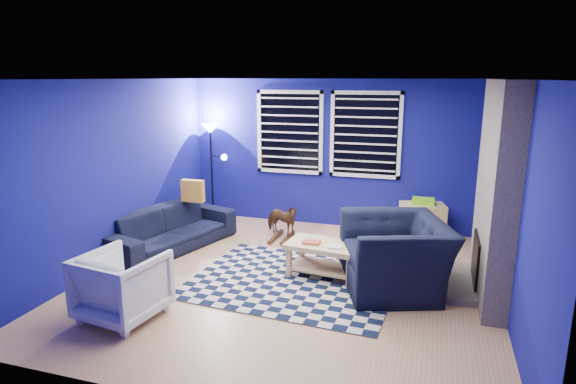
% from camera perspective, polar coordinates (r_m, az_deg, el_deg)
% --- Properties ---
extents(floor, '(5.00, 5.00, 0.00)m').
position_cam_1_polar(floor, '(6.22, 0.16, -10.45)').
color(floor, tan).
rests_on(floor, ground).
extents(ceiling, '(5.00, 5.00, 0.00)m').
position_cam_1_polar(ceiling, '(5.69, 0.17, 13.23)').
color(ceiling, white).
rests_on(ceiling, wall_back).
extents(wall_back, '(5.00, 0.00, 5.00)m').
position_cam_1_polar(wall_back, '(8.21, 5.30, 4.49)').
color(wall_back, navy).
rests_on(wall_back, floor).
extents(wall_left, '(0.00, 5.00, 5.00)m').
position_cam_1_polar(wall_left, '(6.97, -19.91, 2.12)').
color(wall_left, navy).
rests_on(wall_left, floor).
extents(wall_right, '(0.00, 5.00, 5.00)m').
position_cam_1_polar(wall_right, '(5.65, 25.20, -0.87)').
color(wall_right, navy).
rests_on(wall_right, floor).
extents(fireplace, '(0.65, 2.00, 2.50)m').
position_cam_1_polar(fireplace, '(6.13, 23.25, -0.16)').
color(fireplace, gray).
rests_on(fireplace, floor).
extents(window_left, '(1.17, 0.06, 1.42)m').
position_cam_1_polar(window_left, '(8.31, 0.19, 7.09)').
color(window_left, black).
rests_on(window_left, wall_back).
extents(window_right, '(1.17, 0.06, 1.42)m').
position_cam_1_polar(window_right, '(8.03, 9.16, 6.69)').
color(window_right, black).
rests_on(window_right, wall_back).
extents(tv, '(0.07, 1.00, 0.58)m').
position_cam_1_polar(tv, '(7.56, 22.96, 3.86)').
color(tv, black).
rests_on(tv, wall_right).
extents(rug, '(2.63, 2.16, 0.02)m').
position_cam_1_polar(rug, '(6.20, 0.65, -10.49)').
color(rug, black).
rests_on(rug, floor).
extents(sofa, '(2.27, 1.39, 0.62)m').
position_cam_1_polar(sofa, '(7.44, -13.84, -4.24)').
color(sofa, black).
rests_on(sofa, floor).
extents(armchair_big, '(1.64, 1.54, 0.86)m').
position_cam_1_polar(armchair_big, '(6.00, 12.53, -7.28)').
color(armchair_big, black).
rests_on(armchair_big, floor).
extents(armchair_bent, '(0.89, 0.91, 0.73)m').
position_cam_1_polar(armchair_bent, '(5.50, -19.01, -10.43)').
color(armchair_bent, gray).
rests_on(armchair_bent, floor).
extents(rocking_horse, '(0.43, 0.66, 0.51)m').
position_cam_1_polar(rocking_horse, '(7.62, -0.78, -3.29)').
color(rocking_horse, '#452316').
rests_on(rocking_horse, floor).
extents(coffee_table, '(1.01, 0.66, 0.47)m').
position_cam_1_polar(coffee_table, '(6.24, 4.30, -7.18)').
color(coffee_table, tan).
rests_on(coffee_table, rug).
extents(cabinet, '(0.76, 0.60, 0.65)m').
position_cam_1_polar(cabinet, '(8.01, 15.59, -3.25)').
color(cabinet, tan).
rests_on(cabinet, floor).
extents(floor_lamp, '(0.47, 0.29, 1.72)m').
position_cam_1_polar(floor_lamp, '(8.64, -9.04, 5.89)').
color(floor_lamp, black).
rests_on(floor_lamp, floor).
extents(throw_pillow, '(0.36, 0.11, 0.34)m').
position_cam_1_polar(throw_pillow, '(7.65, -11.21, 0.13)').
color(throw_pillow, '#C1862D').
rests_on(throw_pillow, sofa).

